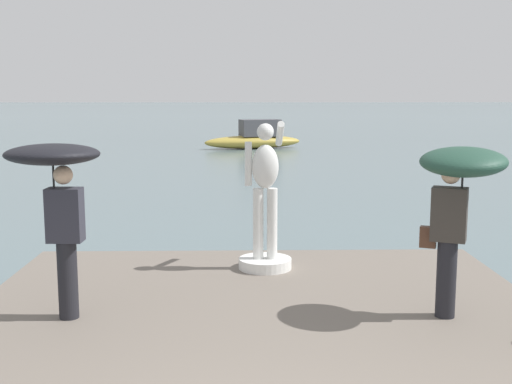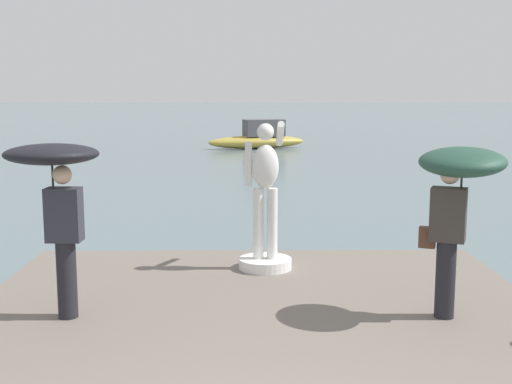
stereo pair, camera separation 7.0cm
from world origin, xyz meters
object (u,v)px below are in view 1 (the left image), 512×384
at_px(onlooker_right, 458,185).
at_px(onlooker_left, 57,180).
at_px(statue_white_figure, 265,214).
at_px(boat_far, 255,138).

bearing_deg(onlooker_right, onlooker_left, 178.81).
bearing_deg(statue_white_figure, onlooker_right, -45.92).
relative_size(onlooker_right, boat_far, 0.35).
xyz_separation_m(statue_white_figure, boat_far, (0.38, 25.81, -0.64)).
bearing_deg(onlooker_left, boat_far, 84.36).
bearing_deg(statue_white_figure, boat_far, 89.16).
bearing_deg(boat_far, onlooker_right, -86.57).
xyz_separation_m(statue_white_figure, onlooker_left, (-2.37, -2.03, 0.77)).
relative_size(onlooker_left, boat_far, 0.36).
relative_size(statue_white_figure, boat_far, 0.38).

